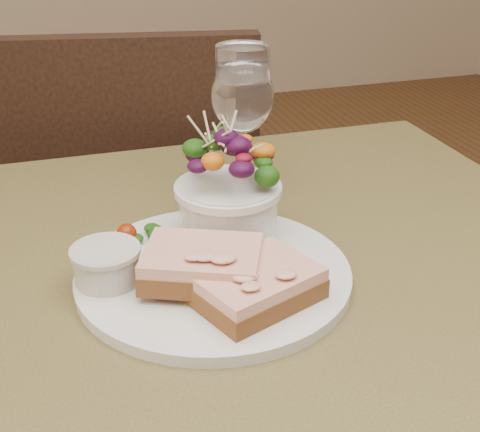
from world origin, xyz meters
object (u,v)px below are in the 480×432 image
object	(u,v)px
dinner_plate	(214,274)
ramekin	(106,263)
salad_bowl	(228,186)
cafe_table	(255,362)
sandwich_front	(256,285)
wine_glass	(243,100)
sandwich_back	(202,264)
chair_far	(148,304)

from	to	relation	value
dinner_plate	ramekin	bearing A→B (deg)	173.80
ramekin	salad_bowl	bearing A→B (deg)	21.04
cafe_table	dinner_plate	world-z (taller)	dinner_plate
sandwich_front	ramekin	world-z (taller)	ramekin
salad_bowl	wine_glass	size ratio (longest dim) A/B	0.73
salad_bowl	sandwich_back	bearing A→B (deg)	-120.23
chair_far	sandwich_front	bearing A→B (deg)	101.00
cafe_table	chair_far	world-z (taller)	chair_far
dinner_plate	ramekin	world-z (taller)	ramekin
cafe_table	ramekin	bearing A→B (deg)	168.58
chair_far	salad_bowl	distance (m)	0.78
ramekin	wine_glass	xyz separation A→B (m)	(0.19, 0.18, 0.09)
dinner_plate	sandwich_front	size ratio (longest dim) A/B	2.08
sandwich_back	wine_glass	distance (m)	0.25
sandwich_front	salad_bowl	size ratio (longest dim) A/B	1.05
chair_far	dinner_plate	bearing A→B (deg)	98.92
cafe_table	salad_bowl	distance (m)	0.19
dinner_plate	salad_bowl	world-z (taller)	salad_bowl
dinner_plate	wine_glass	bearing A→B (deg)	64.49
chair_far	ramekin	size ratio (longest dim) A/B	14.28
cafe_table	wine_glass	world-z (taller)	wine_glass
cafe_table	salad_bowl	xyz separation A→B (m)	(-0.00, 0.08, 0.17)
dinner_plate	sandwich_back	world-z (taller)	sandwich_back
sandwich_back	dinner_plate	bearing A→B (deg)	79.05
dinner_plate	sandwich_back	bearing A→B (deg)	-124.87
sandwich_back	wine_glass	bearing A→B (deg)	87.24
sandwich_front	sandwich_back	bearing A→B (deg)	115.44
salad_bowl	ramekin	bearing A→B (deg)	-158.96
cafe_table	sandwich_back	bearing A→B (deg)	-172.94
sandwich_back	ramekin	size ratio (longest dim) A/B	2.13
sandwich_back	wine_glass	world-z (taller)	wine_glass
sandwich_back	ramekin	bearing A→B (deg)	-178.51
cafe_table	sandwich_front	xyz separation A→B (m)	(-0.02, -0.05, 0.13)
ramekin	sandwich_front	bearing A→B (deg)	-30.17
cafe_table	dinner_plate	distance (m)	0.12
sandwich_front	wine_glass	size ratio (longest dim) A/B	0.76
dinner_plate	salad_bowl	xyz separation A→B (m)	(0.03, 0.06, 0.07)
dinner_plate	salad_bowl	distance (m)	0.10
sandwich_front	ramekin	distance (m)	0.15
cafe_table	chair_far	xyz separation A→B (m)	(-0.02, 0.66, -0.36)
cafe_table	chair_far	size ratio (longest dim) A/B	0.89
sandwich_front	ramekin	xyz separation A→B (m)	(-0.13, 0.07, 0.00)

